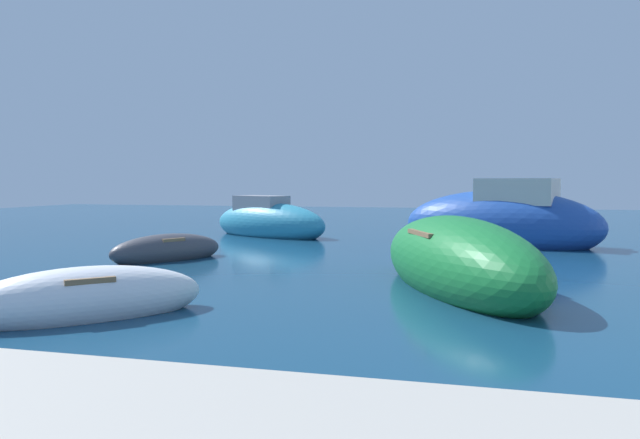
{
  "coord_description": "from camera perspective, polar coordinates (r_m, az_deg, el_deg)",
  "views": [
    {
      "loc": [
        -5.17,
        -6.42,
        2.03
      ],
      "look_at": [
        -9.0,
        9.11,
        1.0
      ],
      "focal_mm": 32.7,
      "sensor_mm": 36.0,
      "label": 1
    }
  ],
  "objects": [
    {
      "name": "moored_boat_1",
      "position": [
        19.72,
        17.36,
        -0.28
      ],
      "size": [
        6.8,
        4.28,
        2.66
      ],
      "rotation": [
        0.0,
        0.0,
        2.84
      ],
      "color": "#1E479E",
      "rests_on": "ground"
    },
    {
      "name": "moored_boat_6",
      "position": [
        22.07,
        -5.06,
        -0.28
      ],
      "size": [
        5.55,
        3.92,
        1.88
      ],
      "rotation": [
        0.0,
        0.0,
        5.83
      ],
      "color": "teal",
      "rests_on": "ground"
    },
    {
      "name": "moored_boat_2",
      "position": [
        11.45,
        13.26,
        -4.12
      ],
      "size": [
        4.18,
        6.38,
        1.78
      ],
      "rotation": [
        0.0,
        0.0,
        5.11
      ],
      "color": "#197233",
      "rests_on": "ground"
    },
    {
      "name": "moored_boat_8",
      "position": [
        9.47,
        -21.88,
        -7.24
      ],
      "size": [
        3.26,
        3.22,
        0.99
      ],
      "rotation": [
        0.0,
        0.0,
        0.77
      ],
      "color": "white",
      "rests_on": "ground"
    },
    {
      "name": "moored_boat_7",
      "position": [
        15.73,
        -14.73,
        -2.94
      ],
      "size": [
        2.5,
        3.16,
        0.88
      ],
      "rotation": [
        0.0,
        0.0,
        4.14
      ],
      "color": "#3F3F47",
      "rests_on": "ground"
    }
  ]
}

